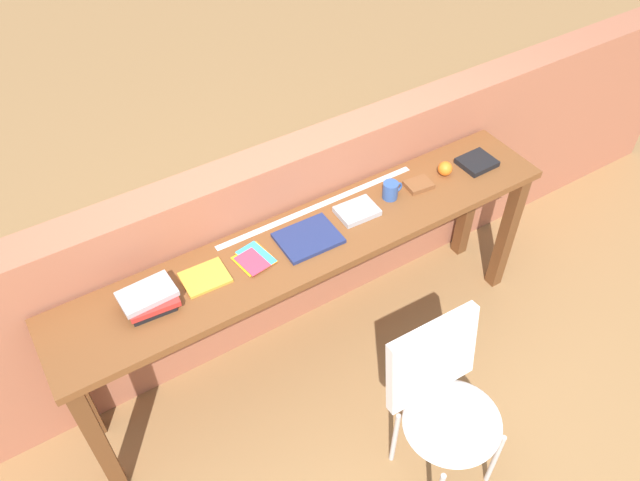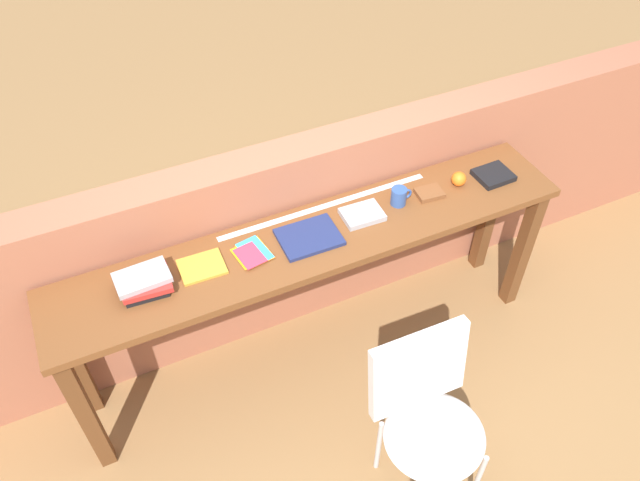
# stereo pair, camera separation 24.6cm
# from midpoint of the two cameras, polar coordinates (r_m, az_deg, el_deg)

# --- Properties ---
(ground_plane) EXTENTS (40.00, 40.00, 0.00)m
(ground_plane) POSITION_cam_midpoint_polar(r_m,az_deg,el_deg) (3.40, 0.18, -13.42)
(ground_plane) COLOR olive
(brick_wall_back) EXTENTS (6.00, 0.20, 1.14)m
(brick_wall_back) POSITION_cam_midpoint_polar(r_m,az_deg,el_deg) (3.30, -5.74, -0.05)
(brick_wall_back) COLOR #9E5B42
(brick_wall_back) RESTS_ON ground
(sideboard) EXTENTS (2.50, 0.44, 0.88)m
(sideboard) POSITION_cam_midpoint_polar(r_m,az_deg,el_deg) (2.97, -2.88, -1.70)
(sideboard) COLOR brown
(sideboard) RESTS_ON ground
(chair_white_moulded) EXTENTS (0.45, 0.46, 0.89)m
(chair_white_moulded) POSITION_cam_midpoint_polar(r_m,az_deg,el_deg) (2.78, 8.79, -14.40)
(chair_white_moulded) COLOR silver
(chair_white_moulded) RESTS_ON ground
(book_stack_leftmost) EXTENTS (0.23, 0.18, 0.08)m
(book_stack_leftmost) POSITION_cam_midpoint_polar(r_m,az_deg,el_deg) (2.69, -17.89, -5.22)
(book_stack_leftmost) COLOR black
(book_stack_leftmost) RESTS_ON sideboard
(magazine_cycling) EXTENTS (0.20, 0.16, 0.01)m
(magazine_cycling) POSITION_cam_midpoint_polar(r_m,az_deg,el_deg) (2.76, -13.00, -3.43)
(magazine_cycling) COLOR gold
(magazine_cycling) RESTS_ON sideboard
(pamphlet_pile_colourful) EXTENTS (0.17, 0.19, 0.01)m
(pamphlet_pile_colourful) POSITION_cam_midpoint_polar(r_m,az_deg,el_deg) (2.79, -8.55, -1.79)
(pamphlet_pile_colourful) COLOR purple
(pamphlet_pile_colourful) RESTS_ON sideboard
(book_open_centre) EXTENTS (0.28, 0.22, 0.02)m
(book_open_centre) POSITION_cam_midpoint_polar(r_m,az_deg,el_deg) (2.85, -3.55, 0.11)
(book_open_centre) COLOR navy
(book_open_centre) RESTS_ON sideboard
(book_grey_hardcover) EXTENTS (0.20, 0.15, 0.03)m
(book_grey_hardcover) POSITION_cam_midpoint_polar(r_m,az_deg,el_deg) (2.97, 1.05, 2.60)
(book_grey_hardcover) COLOR #9E9EA3
(book_grey_hardcover) RESTS_ON sideboard
(mug) EXTENTS (0.11, 0.08, 0.09)m
(mug) POSITION_cam_midpoint_polar(r_m,az_deg,el_deg) (3.05, 4.20, 4.52)
(mug) COLOR #2D4C8C
(mug) RESTS_ON sideboard
(leather_journal_brown) EXTENTS (0.14, 0.11, 0.02)m
(leather_journal_brown) POSITION_cam_midpoint_polar(r_m,az_deg,el_deg) (3.15, 6.81, 5.00)
(leather_journal_brown) COLOR brown
(leather_journal_brown) RESTS_ON sideboard
(sports_ball_small) EXTENTS (0.07, 0.07, 0.07)m
(sports_ball_small) POSITION_cam_midpoint_polar(r_m,az_deg,el_deg) (3.22, 9.24, 6.43)
(sports_ball_small) COLOR orange
(sports_ball_small) RESTS_ON sideboard
(book_repair_rightmost) EXTENTS (0.18, 0.16, 0.03)m
(book_repair_rightmost) POSITION_cam_midpoint_polar(r_m,az_deg,el_deg) (3.33, 12.11, 6.92)
(book_repair_rightmost) COLOR black
(book_repair_rightmost) RESTS_ON sideboard
(ruler_metal_back_edge) EXTENTS (1.09, 0.03, 0.00)m
(ruler_metal_back_edge) POSITION_cam_midpoint_polar(r_m,az_deg,el_deg) (3.02, -2.48, 3.08)
(ruler_metal_back_edge) COLOR silver
(ruler_metal_back_edge) RESTS_ON sideboard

